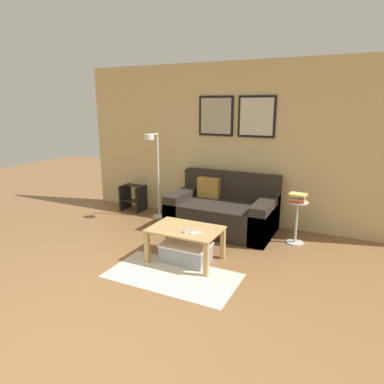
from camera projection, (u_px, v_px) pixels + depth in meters
The scene contains 12 objects.
ground_plane at pixel (70, 365), 2.57m from camera, with size 16.00×16.00×0.00m, color brown.
wall_back at pixel (236, 144), 5.49m from camera, with size 5.60×0.09×2.55m.
area_rug at pixel (173, 275), 3.91m from camera, with size 1.50×0.79×0.01m, color beige.
couch at pixel (223, 211), 5.31m from camera, with size 1.57×0.96×0.85m.
coffee_table at pixel (185, 234), 4.22m from camera, with size 0.87×0.59×0.43m.
storage_bin at pixel (186, 252), 4.25m from camera, with size 0.60×0.40×0.23m.
floor_lamp at pixel (154, 167), 5.63m from camera, with size 0.22×0.42×1.45m.
side_table at pixel (297, 219), 4.75m from camera, with size 0.28×0.28×0.61m.
book_stack at pixel (298, 197), 4.66m from camera, with size 0.24×0.21×0.12m.
remote_control at pixel (187, 230), 4.11m from camera, with size 0.04×0.15×0.02m, color #99999E.
cell_phone at pixel (196, 233), 4.05m from camera, with size 0.07×0.14×0.01m, color silver.
step_stool at pixel (133, 197), 6.28m from camera, with size 0.39×0.34×0.46m.
Camera 1 is at (1.78, -1.54, 1.91)m, focal length 32.00 mm.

